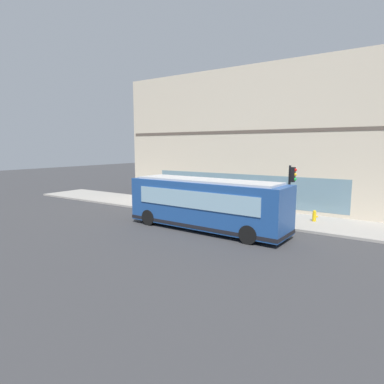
% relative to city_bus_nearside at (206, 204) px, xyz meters
% --- Properties ---
extents(ground, '(120.00, 120.00, 0.00)m').
position_rel_city_bus_nearside_xyz_m(ground, '(0.04, 1.17, -1.55)').
color(ground, '#38383A').
extents(sidewalk_curb, '(4.69, 40.00, 0.15)m').
position_rel_city_bus_nearside_xyz_m(sidewalk_curb, '(4.98, 1.17, -1.48)').
color(sidewalk_curb, '#9E9991').
rests_on(sidewalk_curb, ground).
extents(building_corner, '(6.72, 23.08, 11.16)m').
position_rel_city_bus_nearside_xyz_m(building_corner, '(10.67, 1.17, 4.01)').
color(building_corner, beige).
rests_on(building_corner, ground).
extents(city_bus_nearside, '(2.94, 10.13, 3.07)m').
position_rel_city_bus_nearside_xyz_m(city_bus_nearside, '(0.00, 0.00, 0.00)').
color(city_bus_nearside, '#1E478C').
rests_on(city_bus_nearside, ground).
extents(traffic_light_near_corner, '(0.32, 0.49, 3.71)m').
position_rel_city_bus_nearside_xyz_m(traffic_light_near_corner, '(3.29, -4.10, 1.18)').
color(traffic_light_near_corner, black).
rests_on(traffic_light_near_corner, sidewalk_curb).
extents(fire_hydrant, '(0.35, 0.35, 0.74)m').
position_rel_city_bus_nearside_xyz_m(fire_hydrant, '(5.32, -5.08, -1.04)').
color(fire_hydrant, yellow).
rests_on(fire_hydrant, sidewalk_curb).
extents(pedestrian_near_hydrant, '(0.32, 0.32, 1.76)m').
position_rel_city_bus_nearside_xyz_m(pedestrian_near_hydrant, '(3.35, 8.89, -0.39)').
color(pedestrian_near_hydrant, gold).
rests_on(pedestrian_near_hydrant, sidewalk_curb).
extents(pedestrian_walking_along_curb, '(0.32, 0.32, 1.82)m').
position_rel_city_bus_nearside_xyz_m(pedestrian_walking_along_curb, '(4.19, 0.28, -0.35)').
color(pedestrian_walking_along_curb, '#99994C').
rests_on(pedestrian_walking_along_curb, sidewalk_curb).
extents(pedestrian_near_building_entrance, '(0.32, 0.32, 1.74)m').
position_rel_city_bus_nearside_xyz_m(pedestrian_near_building_entrance, '(3.74, 1.13, -0.40)').
color(pedestrian_near_building_entrance, '#3359A5').
rests_on(pedestrian_near_building_entrance, sidewalk_curb).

